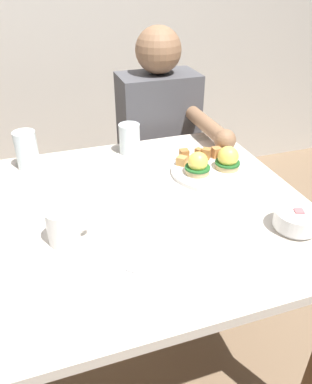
{
  "coord_description": "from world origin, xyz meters",
  "views": [
    {
      "loc": [
        -0.14,
        -0.88,
        1.36
      ],
      "look_at": [
        0.16,
        0.0,
        0.78
      ],
      "focal_mm": 35.17,
      "sensor_mm": 36.0,
      "label": 1
    }
  ],
  "objects_px": {
    "fork": "(142,254)",
    "diner_person": "(161,142)",
    "water_glass_near": "(27,153)",
    "water_glass_far": "(130,141)",
    "fruit_bowl": "(297,220)",
    "eggs_benedict_plate": "(211,166)",
    "coffee_mug": "(64,225)",
    "dining_table": "(106,242)"
  },
  "relations": [
    {
      "from": "dining_table",
      "to": "diner_person",
      "type": "distance_m",
      "value": 0.71
    },
    {
      "from": "water_glass_near",
      "to": "fruit_bowl",
      "type": "bearing_deg",
      "value": -41.77
    },
    {
      "from": "fruit_bowl",
      "to": "water_glass_far",
      "type": "bearing_deg",
      "value": 116.42
    },
    {
      "from": "water_glass_near",
      "to": "diner_person",
      "type": "bearing_deg",
      "value": 23.42
    },
    {
      "from": "coffee_mug",
      "to": "fruit_bowl",
      "type": "bearing_deg",
      "value": -13.58
    },
    {
      "from": "dining_table",
      "to": "water_glass_far",
      "type": "relative_size",
      "value": 10.88
    },
    {
      "from": "fruit_bowl",
      "to": "diner_person",
      "type": "xyz_separation_m",
      "value": [
        -0.09,
        0.84,
        -0.12
      ]
    },
    {
      "from": "eggs_benedict_plate",
      "to": "diner_person",
      "type": "height_order",
      "value": "diner_person"
    },
    {
      "from": "fruit_bowl",
      "to": "coffee_mug",
      "type": "height_order",
      "value": "coffee_mug"
    },
    {
      "from": "eggs_benedict_plate",
      "to": "water_glass_near",
      "type": "distance_m",
      "value": 0.63
    },
    {
      "from": "fork",
      "to": "diner_person",
      "type": "relative_size",
      "value": 0.11
    },
    {
      "from": "water_glass_far",
      "to": "fork",
      "type": "bearing_deg",
      "value": -102.34
    },
    {
      "from": "fruit_bowl",
      "to": "diner_person",
      "type": "bearing_deg",
      "value": 96.2
    },
    {
      "from": "eggs_benedict_plate",
      "to": "water_glass_far",
      "type": "bearing_deg",
      "value": 132.26
    },
    {
      "from": "dining_table",
      "to": "eggs_benedict_plate",
      "type": "bearing_deg",
      "value": 17.09
    },
    {
      "from": "fork",
      "to": "water_glass_near",
      "type": "height_order",
      "value": "water_glass_near"
    },
    {
      "from": "water_glass_near",
      "to": "fork",
      "type": "bearing_deg",
      "value": -66.93
    },
    {
      "from": "water_glass_near",
      "to": "diner_person",
      "type": "relative_size",
      "value": 0.12
    },
    {
      "from": "coffee_mug",
      "to": "water_glass_near",
      "type": "height_order",
      "value": "water_glass_near"
    },
    {
      "from": "eggs_benedict_plate",
      "to": "coffee_mug",
      "type": "height_order",
      "value": "coffee_mug"
    },
    {
      "from": "eggs_benedict_plate",
      "to": "fork",
      "type": "xyz_separation_m",
      "value": [
        -0.34,
        -0.33,
        -0.02
      ]
    },
    {
      "from": "dining_table",
      "to": "fork",
      "type": "relative_size",
      "value": 9.26
    },
    {
      "from": "coffee_mug",
      "to": "diner_person",
      "type": "height_order",
      "value": "diner_person"
    },
    {
      "from": "fork",
      "to": "water_glass_near",
      "type": "distance_m",
      "value": 0.61
    },
    {
      "from": "dining_table",
      "to": "water_glass_near",
      "type": "xyz_separation_m",
      "value": [
        -0.19,
        0.35,
        0.16
      ]
    },
    {
      "from": "eggs_benedict_plate",
      "to": "coffee_mug",
      "type": "bearing_deg",
      "value": -157.34
    },
    {
      "from": "dining_table",
      "to": "diner_person",
      "type": "relative_size",
      "value": 1.05
    },
    {
      "from": "eggs_benedict_plate",
      "to": "coffee_mug",
      "type": "relative_size",
      "value": 2.42
    },
    {
      "from": "fruit_bowl",
      "to": "water_glass_far",
      "type": "xyz_separation_m",
      "value": [
        -0.3,
        0.6,
        0.02
      ]
    },
    {
      "from": "coffee_mug",
      "to": "eggs_benedict_plate",
      "type": "bearing_deg",
      "value": 22.66
    },
    {
      "from": "eggs_benedict_plate",
      "to": "water_glass_near",
      "type": "relative_size",
      "value": 2.03
    },
    {
      "from": "eggs_benedict_plate",
      "to": "dining_table",
      "type": "bearing_deg",
      "value": -162.91
    },
    {
      "from": "water_glass_near",
      "to": "water_glass_far",
      "type": "xyz_separation_m",
      "value": [
        0.36,
        0.01,
        -0.01
      ]
    },
    {
      "from": "water_glass_far",
      "to": "fruit_bowl",
      "type": "bearing_deg",
      "value": -63.58
    },
    {
      "from": "diner_person",
      "to": "eggs_benedict_plate",
      "type": "bearing_deg",
      "value": -88.44
    },
    {
      "from": "coffee_mug",
      "to": "water_glass_far",
      "type": "bearing_deg",
      "value": 57.19
    },
    {
      "from": "eggs_benedict_plate",
      "to": "fruit_bowl",
      "type": "bearing_deg",
      "value": -77.69
    },
    {
      "from": "fork",
      "to": "diner_person",
      "type": "bearing_deg",
      "value": 67.72
    },
    {
      "from": "coffee_mug",
      "to": "water_glass_near",
      "type": "relative_size",
      "value": 0.84
    },
    {
      "from": "dining_table",
      "to": "eggs_benedict_plate",
      "type": "height_order",
      "value": "eggs_benedict_plate"
    },
    {
      "from": "fruit_bowl",
      "to": "water_glass_near",
      "type": "relative_size",
      "value": 0.9
    },
    {
      "from": "diner_person",
      "to": "coffee_mug",
      "type": "bearing_deg",
      "value": -125.78
    }
  ]
}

